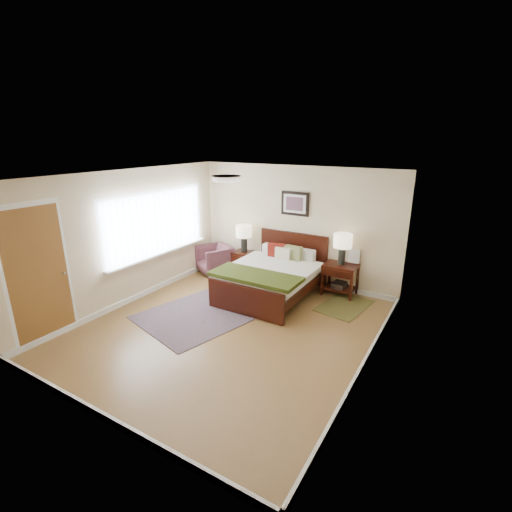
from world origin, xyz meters
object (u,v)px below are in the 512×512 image
object	(u,v)px
nightstand_left	(244,257)
nightstand_right	(340,276)
armchair	(214,259)
lamp_left	(244,233)
lamp_right	(343,243)
bed	(272,272)
rug_persian	(208,311)

from	to	relation	value
nightstand_left	nightstand_right	world-z (taller)	nightstand_right
armchair	lamp_left	bearing A→B (deg)	51.41
nightstand_right	lamp_left	world-z (taller)	lamp_left
nightstand_left	lamp_left	distance (m)	0.55
nightstand_right	lamp_right	distance (m)	0.68
bed	armchair	world-z (taller)	bed
lamp_right	nightstand_left	bearing A→B (deg)	-179.50
bed	lamp_right	distance (m)	1.49
nightstand_left	rug_persian	world-z (taller)	nightstand_left
lamp_right	armchair	distance (m)	3.03
bed	armchair	bearing A→B (deg)	164.53
bed	lamp_right	xyz separation A→B (m)	(1.14, 0.76, 0.57)
nightstand_right	armchair	size ratio (longest dim) A/B	0.90
lamp_right	rug_persian	size ratio (longest dim) A/B	0.26
nightstand_left	lamp_left	bearing A→B (deg)	90.00
armchair	lamp_right	bearing A→B (deg)	34.09
bed	nightstand_right	bearing A→B (deg)	33.40
rug_persian	nightstand_left	bearing A→B (deg)	118.15
lamp_left	lamp_right	world-z (taller)	lamp_right
nightstand_right	armchair	xyz separation A→B (m)	(-2.92, -0.26, -0.07)
bed	rug_persian	distance (m)	1.48
armchair	rug_persian	distance (m)	2.07
bed	nightstand_right	world-z (taller)	bed
nightstand_right	armchair	world-z (taller)	armchair
lamp_left	armchair	distance (m)	0.96
armchair	bed	bearing A→B (deg)	13.34
bed	rug_persian	bearing A→B (deg)	-118.81
bed	lamp_left	bearing A→B (deg)	146.10
bed	nightstand_left	world-z (taller)	bed
lamp_right	nightstand_right	bearing A→B (deg)	-90.00
lamp_right	armchair	xyz separation A→B (m)	(-2.92, -0.27, -0.75)
lamp_right	lamp_left	bearing A→B (deg)	180.00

